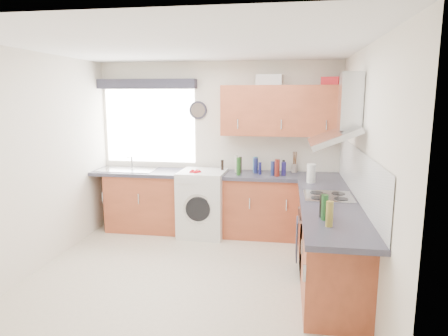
% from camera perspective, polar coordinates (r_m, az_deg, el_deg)
% --- Properties ---
extents(ground_plane, '(3.60, 3.60, 0.00)m').
position_cam_1_polar(ground_plane, '(4.66, -4.86, -15.23)').
color(ground_plane, beige).
extents(ceiling, '(3.60, 3.60, 0.02)m').
position_cam_1_polar(ceiling, '(4.24, -5.39, 16.93)').
color(ceiling, white).
rests_on(ceiling, wall_back).
extents(wall_back, '(3.60, 0.02, 2.50)m').
position_cam_1_polar(wall_back, '(6.02, -0.92, 3.07)').
color(wall_back, silver).
rests_on(wall_back, ground_plane).
extents(wall_front, '(3.60, 0.02, 2.50)m').
position_cam_1_polar(wall_front, '(2.62, -14.83, -6.87)').
color(wall_front, silver).
rests_on(wall_front, ground_plane).
extents(wall_left, '(0.02, 3.60, 2.50)m').
position_cam_1_polar(wall_left, '(5.03, -25.42, 0.63)').
color(wall_left, silver).
rests_on(wall_left, ground_plane).
extents(wall_right, '(0.02, 3.60, 2.50)m').
position_cam_1_polar(wall_right, '(4.22, 19.32, -0.63)').
color(wall_right, silver).
rests_on(wall_right, ground_plane).
extents(window, '(1.40, 0.02, 1.10)m').
position_cam_1_polar(window, '(6.25, -10.53, 5.93)').
color(window, silver).
rests_on(window, wall_back).
extents(window_blind, '(1.50, 0.18, 0.14)m').
position_cam_1_polar(window_blind, '(6.15, -11.01, 11.72)').
color(window_blind, '#25242F').
rests_on(window_blind, wall_back).
extents(splashback, '(0.01, 3.00, 0.54)m').
position_cam_1_polar(splashback, '(4.52, 18.49, -0.78)').
color(splashback, white).
rests_on(splashback, wall_right).
extents(base_cab_back, '(3.00, 0.58, 0.86)m').
position_cam_1_polar(base_cab_back, '(5.92, -2.35, -5.16)').
color(base_cab_back, brown).
rests_on(base_cab_back, ground_plane).
extents(base_cab_corner, '(0.60, 0.60, 0.86)m').
position_cam_1_polar(base_cab_corner, '(5.82, 13.35, -5.72)').
color(base_cab_corner, brown).
rests_on(base_cab_corner, ground_plane).
extents(base_cab_right, '(0.58, 2.10, 0.86)m').
position_cam_1_polar(base_cab_right, '(4.54, 14.71, -10.38)').
color(base_cab_right, brown).
rests_on(base_cab_right, ground_plane).
extents(worktop_back, '(3.60, 0.62, 0.05)m').
position_cam_1_polar(worktop_back, '(5.79, -1.43, -0.89)').
color(worktop_back, '#2D2C37').
rests_on(worktop_back, base_cab_back).
extents(worktop_right, '(0.62, 2.42, 0.05)m').
position_cam_1_polar(worktop_right, '(4.26, 15.04, -5.35)').
color(worktop_right, '#2D2C37').
rests_on(worktop_right, base_cab_right).
extents(sink, '(0.84, 0.46, 0.10)m').
position_cam_1_polar(sink, '(6.15, -13.70, 0.11)').
color(sink, '#ADB0B6').
rests_on(sink, worktop_back).
extents(oven, '(0.56, 0.58, 0.85)m').
position_cam_1_polar(oven, '(4.68, 14.41, -9.80)').
color(oven, black).
rests_on(oven, ground_plane).
extents(hob_plate, '(0.52, 0.52, 0.01)m').
position_cam_1_polar(hob_plate, '(4.54, 14.68, -3.95)').
color(hob_plate, '#ADB0B6').
rests_on(hob_plate, worktop_right).
extents(extractor_hood, '(0.52, 0.78, 0.66)m').
position_cam_1_polar(extractor_hood, '(4.42, 16.48, 6.80)').
color(extractor_hood, '#ADB0B6').
rests_on(extractor_hood, wall_right).
extents(upper_cabinets, '(1.70, 0.35, 0.70)m').
position_cam_1_polar(upper_cabinets, '(5.71, 8.27, 8.11)').
color(upper_cabinets, brown).
rests_on(upper_cabinets, wall_back).
extents(washing_machine, '(0.67, 0.65, 0.95)m').
position_cam_1_polar(washing_machine, '(5.81, -3.05, -5.02)').
color(washing_machine, silver).
rests_on(washing_machine, ground_plane).
extents(wall_clock, '(0.27, 0.04, 0.27)m').
position_cam_1_polar(wall_clock, '(5.99, -3.76, 8.24)').
color(wall_clock, '#25242F').
rests_on(wall_clock, wall_back).
extents(casserole, '(0.38, 0.29, 0.15)m').
position_cam_1_polar(casserole, '(5.81, 6.55, 12.38)').
color(casserole, silver).
rests_on(casserole, upper_cabinets).
extents(storage_box, '(0.28, 0.26, 0.11)m').
position_cam_1_polar(storage_box, '(5.70, 15.07, 11.92)').
color(storage_box, red).
rests_on(storage_box, upper_cabinets).
extents(utensil_pot, '(0.10, 0.10, 0.12)m').
position_cam_1_polar(utensil_pot, '(5.87, 10.03, -0.01)').
color(utensil_pot, gray).
rests_on(utensil_pot, worktop_back).
extents(kitchen_roll, '(0.14, 0.14, 0.24)m').
position_cam_1_polar(kitchen_roll, '(5.22, 12.35, -0.74)').
color(kitchen_roll, silver).
rests_on(kitchen_roll, worktop_right).
extents(tomato_cluster, '(0.18, 0.18, 0.07)m').
position_cam_1_polar(tomato_cluster, '(5.63, -4.15, -0.61)').
color(tomato_cluster, '#B8040E').
rests_on(tomato_cluster, worktop_back).
extents(jar_0, '(0.06, 0.06, 0.22)m').
position_cam_1_polar(jar_0, '(5.74, 4.57, 0.34)').
color(jar_0, '#151A48').
rests_on(jar_0, worktop_back).
extents(jar_1, '(0.05, 0.05, 0.25)m').
position_cam_1_polar(jar_1, '(5.78, 1.78, 0.59)').
color(jar_1, '#AEA794').
rests_on(jar_1, worktop_back).
extents(jar_2, '(0.04, 0.04, 0.18)m').
position_cam_1_polar(jar_2, '(5.84, 8.49, 0.25)').
color(jar_2, black).
rests_on(jar_2, worktop_back).
extents(jar_3, '(0.06, 0.06, 0.20)m').
position_cam_1_polar(jar_3, '(5.61, 7.01, -0.05)').
color(jar_3, '#161F4C').
rests_on(jar_3, worktop_back).
extents(jar_4, '(0.04, 0.04, 0.23)m').
position_cam_1_polar(jar_4, '(5.76, 2.35, 0.47)').
color(jar_4, black).
rests_on(jar_4, worktop_back).
extents(jar_5, '(0.04, 0.04, 0.18)m').
position_cam_1_polar(jar_5, '(5.78, -0.25, 0.27)').
color(jar_5, black).
rests_on(jar_5, worktop_back).
extents(jar_6, '(0.07, 0.07, 0.24)m').
position_cam_1_polar(jar_6, '(5.53, 7.60, 0.03)').
color(jar_6, '#5C1913').
rests_on(jar_6, worktop_back).
extents(jar_7, '(0.06, 0.06, 0.25)m').
position_cam_1_polar(jar_7, '(5.57, 2.08, 0.23)').
color(jar_7, '#1D4619').
rests_on(jar_7, worktop_back).
extents(jar_8, '(0.06, 0.06, 0.19)m').
position_cam_1_polar(jar_8, '(5.63, 8.52, -0.09)').
color(jar_8, navy).
rests_on(jar_8, worktop_back).
extents(jar_9, '(0.07, 0.07, 0.22)m').
position_cam_1_polar(jar_9, '(5.83, 4.50, 0.51)').
color(jar_9, '#1D5F8D').
rests_on(jar_9, worktop_back).
extents(jar_10, '(0.04, 0.04, 0.17)m').
position_cam_1_polar(jar_10, '(5.66, 5.15, -0.04)').
color(jar_10, '#16164C').
rests_on(jar_10, worktop_back).
extents(bottle_0, '(0.06, 0.06, 0.22)m').
position_cam_1_polar(bottle_0, '(3.76, 13.95, -5.23)').
color(bottle_0, black).
rests_on(bottle_0, worktop_right).
extents(bottle_1, '(0.06, 0.06, 0.22)m').
position_cam_1_polar(bottle_1, '(3.52, 14.84, -6.36)').
color(bottle_1, olive).
rests_on(bottle_1, worktop_right).
extents(bottle_2, '(0.06, 0.06, 0.23)m').
position_cam_1_polar(bottle_2, '(3.68, 14.19, -5.48)').
color(bottle_2, '#19481D').
rests_on(bottle_2, worktop_right).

